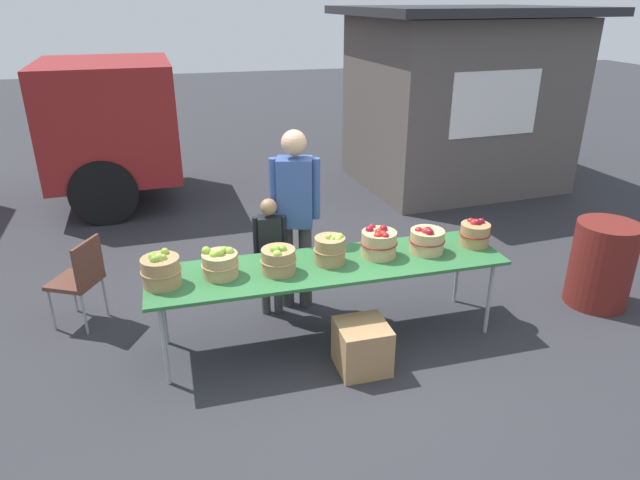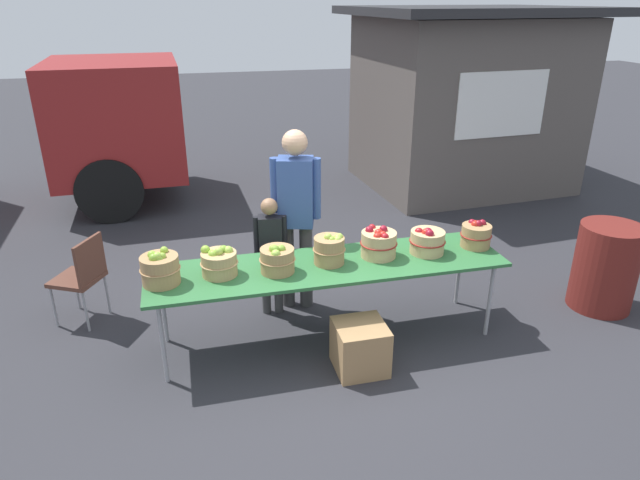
% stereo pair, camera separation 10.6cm
% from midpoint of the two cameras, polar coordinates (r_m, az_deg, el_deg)
% --- Properties ---
extents(ground_plane, '(40.00, 40.00, 0.00)m').
position_cam_midpoint_polar(ground_plane, '(5.23, 1.39, -9.85)').
color(ground_plane, '#2D2D33').
extents(market_table, '(3.10, 0.76, 0.75)m').
position_cam_midpoint_polar(market_table, '(4.88, 1.48, -2.81)').
color(market_table, '#2D6B38').
rests_on(market_table, ground).
extents(apple_basket_green_0, '(0.32, 0.32, 0.29)m').
position_cam_midpoint_polar(apple_basket_green_0, '(4.65, -15.30, -2.84)').
color(apple_basket_green_0, '#A87F51').
rests_on(apple_basket_green_0, market_table).
extents(apple_basket_green_1, '(0.31, 0.31, 0.26)m').
position_cam_midpoint_polar(apple_basket_green_1, '(4.70, -9.57, -2.24)').
color(apple_basket_green_1, tan).
rests_on(apple_basket_green_1, market_table).
extents(apple_basket_green_2, '(0.30, 0.30, 0.26)m').
position_cam_midpoint_polar(apple_basket_green_2, '(4.69, -3.71, -1.98)').
color(apple_basket_green_2, '#A87F51').
rests_on(apple_basket_green_2, market_table).
extents(apple_basket_green_3, '(0.28, 0.28, 0.28)m').
position_cam_midpoint_polar(apple_basket_green_3, '(4.83, 1.63, -0.94)').
color(apple_basket_green_3, '#A87F51').
rests_on(apple_basket_green_3, market_table).
extents(apple_basket_red_0, '(0.33, 0.33, 0.28)m').
position_cam_midpoint_polar(apple_basket_red_0, '(4.99, 6.57, -0.32)').
color(apple_basket_red_0, tan).
rests_on(apple_basket_red_0, market_table).
extents(apple_basket_red_1, '(0.33, 0.33, 0.26)m').
position_cam_midpoint_polar(apple_basket_red_1, '(5.13, 11.40, -0.12)').
color(apple_basket_red_1, tan).
rests_on(apple_basket_red_1, market_table).
extents(apple_basket_red_2, '(0.29, 0.29, 0.26)m').
position_cam_midpoint_polar(apple_basket_red_2, '(5.37, 16.09, 0.53)').
color(apple_basket_red_2, '#A87F51').
rests_on(apple_basket_red_2, market_table).
extents(vendor_adult, '(0.46, 0.32, 1.79)m').
position_cam_midpoint_polar(vendor_adult, '(5.31, -1.89, 3.37)').
color(vendor_adult, '#3F3F3F').
rests_on(vendor_adult, ground).
extents(child_customer, '(0.31, 0.18, 1.19)m').
position_cam_midpoint_polar(child_customer, '(5.32, -4.46, -0.76)').
color(child_customer, '#3F3F3F').
rests_on(child_customer, ground).
extents(food_kiosk, '(3.68, 3.12, 2.74)m').
position_cam_midpoint_polar(food_kiosk, '(9.49, 14.80, 13.71)').
color(food_kiosk, '#59514C').
rests_on(food_kiosk, ground).
extents(folding_chair, '(0.54, 0.54, 0.86)m').
position_cam_midpoint_polar(folding_chair, '(5.67, -22.48, -3.14)').
color(folding_chair, brown).
rests_on(folding_chair, ground).
extents(trash_barrel, '(0.60, 0.60, 0.87)m').
position_cam_midpoint_polar(trash_barrel, '(6.22, 27.42, -2.45)').
color(trash_barrel, maroon).
rests_on(trash_barrel, ground).
extents(produce_crate, '(0.42, 0.42, 0.42)m').
position_cam_midpoint_polar(produce_crate, '(4.75, 4.74, -10.77)').
color(produce_crate, '#A87F51').
rests_on(produce_crate, ground).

